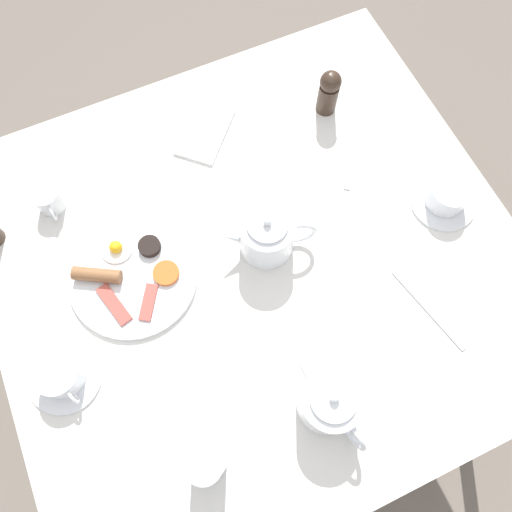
% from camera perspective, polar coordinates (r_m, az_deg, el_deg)
% --- Properties ---
extents(ground_plane, '(8.00, 8.00, 0.00)m').
position_cam_1_polar(ground_plane, '(1.78, 0.00, -8.31)').
color(ground_plane, '#70665B').
extents(table, '(1.09, 1.15, 0.71)m').
position_cam_1_polar(table, '(1.16, 0.00, -1.37)').
color(table, silver).
rests_on(table, ground_plane).
extents(breakfast_plate, '(0.28, 0.28, 0.04)m').
position_cam_1_polar(breakfast_plate, '(1.11, -14.07, -2.09)').
color(breakfast_plate, white).
rests_on(breakfast_plate, table).
extents(teapot_near, '(0.21, 0.12, 0.13)m').
position_cam_1_polar(teapot_near, '(0.99, 8.31, -16.27)').
color(teapot_near, white).
rests_on(teapot_near, table).
extents(teapot_far, '(0.12, 0.21, 0.13)m').
position_cam_1_polar(teapot_far, '(1.06, 1.34, 2.41)').
color(teapot_far, white).
rests_on(teapot_far, table).
extents(teacup_with_saucer_left, '(0.15, 0.15, 0.06)m').
position_cam_1_polar(teacup_with_saucer_left, '(1.09, -21.37, -12.61)').
color(teacup_with_saucer_left, white).
rests_on(teacup_with_saucer_left, table).
extents(teacup_with_saucer_right, '(0.15, 0.15, 0.06)m').
position_cam_1_polar(teacup_with_saucer_right, '(1.21, 20.98, 6.35)').
color(teacup_with_saucer_right, white).
rests_on(teacup_with_saucer_right, table).
extents(water_glass_tall, '(0.07, 0.07, 0.12)m').
position_cam_1_polar(water_glass_tall, '(0.98, -5.65, -22.64)').
color(water_glass_tall, white).
rests_on(water_glass_tall, table).
extents(creamer_jug, '(0.08, 0.06, 0.06)m').
position_cam_1_polar(creamer_jug, '(1.22, -22.58, 5.89)').
color(creamer_jug, white).
rests_on(creamer_jug, table).
extents(salt_grinder, '(0.05, 0.05, 0.12)m').
position_cam_1_polar(salt_grinder, '(1.26, 8.32, 18.12)').
color(salt_grinder, '#38281E').
rests_on(salt_grinder, table).
extents(napkin_folded, '(0.19, 0.19, 0.01)m').
position_cam_1_polar(napkin_folded, '(1.26, -5.85, 14.03)').
color(napkin_folded, white).
rests_on(napkin_folded, table).
extents(fork_by_plate, '(0.16, 0.12, 0.00)m').
position_cam_1_polar(fork_by_plate, '(1.24, 10.99, 11.11)').
color(fork_by_plate, silver).
rests_on(fork_by_plate, table).
extents(knife_by_plate, '(0.21, 0.06, 0.00)m').
position_cam_1_polar(knife_by_plate, '(1.13, 19.10, -5.74)').
color(knife_by_plate, silver).
rests_on(knife_by_plate, table).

